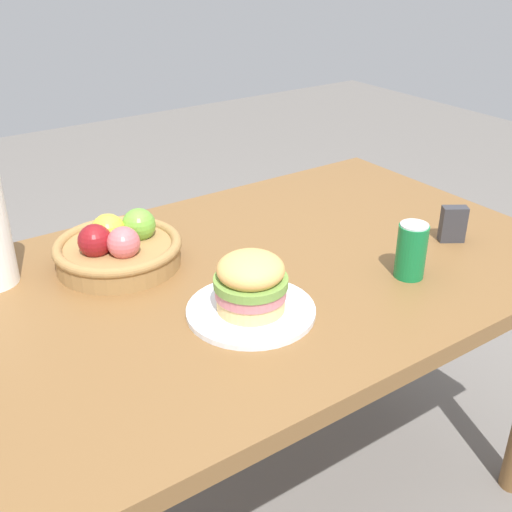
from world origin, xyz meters
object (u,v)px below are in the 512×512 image
object	(u,v)px
plate	(251,311)
sandwich	(251,282)
fruit_basket	(118,248)
napkin_holder	(453,224)
soda_can	(411,251)

from	to	relation	value
plate	sandwich	size ratio (longest dim) A/B	1.76
plate	fruit_basket	world-z (taller)	fruit_basket
fruit_basket	napkin_holder	distance (m)	0.80
sandwich	fruit_basket	bearing A→B (deg)	111.02
plate	sandwich	bearing A→B (deg)	-90.00
fruit_basket	napkin_holder	bearing A→B (deg)	-25.75
fruit_basket	napkin_holder	xyz separation A→B (m)	(0.72, -0.35, 0.00)
soda_can	fruit_basket	bearing A→B (deg)	140.67
napkin_holder	plate	bearing A→B (deg)	-147.47
plate	napkin_holder	size ratio (longest dim) A/B	2.88
sandwich	napkin_holder	bearing A→B (deg)	-0.72
soda_can	fruit_basket	xyz separation A→B (m)	(-0.50, 0.41, -0.02)
sandwich	soda_can	xyz separation A→B (m)	(0.37, -0.07, -0.01)
plate	soda_can	size ratio (longest dim) A/B	2.06
soda_can	napkin_holder	size ratio (longest dim) A/B	1.40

